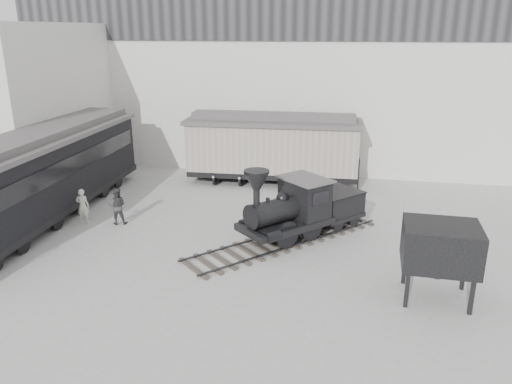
% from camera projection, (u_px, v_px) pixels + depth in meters
% --- Properties ---
extents(ground, '(90.00, 90.00, 0.00)m').
position_uv_depth(ground, '(225.00, 274.00, 18.52)').
color(ground, '#9E9E9B').
extents(north_wall, '(34.00, 2.51, 11.00)m').
position_uv_depth(north_wall, '(285.00, 82.00, 30.75)').
color(north_wall, silver).
rests_on(north_wall, ground).
extents(west_pavilion, '(7.00, 12.11, 9.00)m').
position_uv_depth(west_pavilion, '(27.00, 104.00, 29.11)').
color(west_pavilion, silver).
rests_on(west_pavilion, ground).
extents(locomotive, '(7.87, 8.30, 3.32)m').
position_uv_depth(locomotive, '(298.00, 211.00, 21.38)').
color(locomotive, '#403731').
rests_on(locomotive, ground).
extents(boxcar, '(10.18, 3.55, 4.12)m').
position_uv_depth(boxcar, '(273.00, 147.00, 28.97)').
color(boxcar, black).
rests_on(boxcar, ground).
extents(passenger_coach, '(3.59, 14.88, 3.96)m').
position_uv_depth(passenger_coach, '(48.00, 172.00, 23.69)').
color(passenger_coach, black).
rests_on(passenger_coach, ground).
extents(visitor_a, '(0.66, 0.49, 1.66)m').
position_uv_depth(visitor_a, '(83.00, 206.00, 23.20)').
color(visitor_a, silver).
rests_on(visitor_a, ground).
extents(visitor_b, '(1.00, 0.87, 1.74)m').
position_uv_depth(visitor_b, '(117.00, 206.00, 23.07)').
color(visitor_b, '#3A3A3B').
rests_on(visitor_b, ground).
extents(coal_hopper, '(2.48, 2.05, 2.64)m').
position_uv_depth(coal_hopper, '(440.00, 251.00, 16.37)').
color(coal_hopper, black).
rests_on(coal_hopper, ground).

